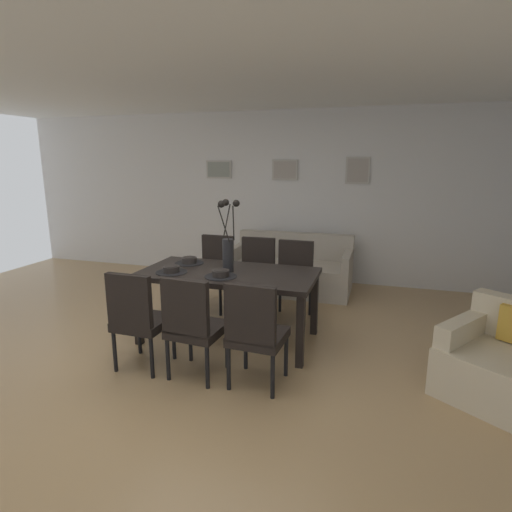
# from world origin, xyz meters

# --- Properties ---
(ground_plane) EXTENTS (9.00, 9.00, 0.00)m
(ground_plane) POSITION_xyz_m (0.00, 0.00, 0.00)
(ground_plane) COLOR tan
(back_wall_panel) EXTENTS (9.00, 0.10, 2.60)m
(back_wall_panel) POSITION_xyz_m (0.00, 3.25, 1.30)
(back_wall_panel) COLOR silver
(back_wall_panel) RESTS_ON ground
(ceiling_panel) EXTENTS (9.00, 7.20, 0.08)m
(ceiling_panel) POSITION_xyz_m (0.00, 0.40, 2.64)
(ceiling_panel) COLOR white
(dining_table) EXTENTS (1.80, 0.91, 0.74)m
(dining_table) POSITION_xyz_m (0.13, 0.71, 0.66)
(dining_table) COLOR black
(dining_table) RESTS_ON ground
(dining_chair_near_left) EXTENTS (0.45, 0.45, 0.92)m
(dining_chair_near_left) POSITION_xyz_m (-0.40, -0.14, 0.51)
(dining_chair_near_left) COLOR black
(dining_chair_near_left) RESTS_ON ground
(dining_chair_near_right) EXTENTS (0.45, 0.45, 0.92)m
(dining_chair_near_right) POSITION_xyz_m (-0.39, 1.58, 0.51)
(dining_chair_near_right) COLOR black
(dining_chair_near_right) RESTS_ON ground
(dining_chair_far_left) EXTENTS (0.47, 0.47, 0.92)m
(dining_chair_far_left) POSITION_xyz_m (0.13, -0.15, 0.51)
(dining_chair_far_left) COLOR black
(dining_chair_far_left) RESTS_ON ground
(dining_chair_far_right) EXTENTS (0.45, 0.45, 0.92)m
(dining_chair_far_right) POSITION_xyz_m (0.15, 1.60, 0.51)
(dining_chair_far_right) COLOR black
(dining_chair_far_right) RESTS_ON ground
(dining_chair_mid_left) EXTENTS (0.46, 0.46, 0.92)m
(dining_chair_mid_left) POSITION_xyz_m (0.68, -0.14, 0.51)
(dining_chair_mid_left) COLOR black
(dining_chair_mid_left) RESTS_ON ground
(dining_chair_mid_right) EXTENTS (0.44, 0.44, 0.92)m
(dining_chair_mid_right) POSITION_xyz_m (0.64, 1.54, 0.51)
(dining_chair_mid_right) COLOR black
(dining_chair_mid_right) RESTS_ON ground
(centerpiece_vase) EXTENTS (0.21, 0.23, 0.73)m
(centerpiece_vase) POSITION_xyz_m (0.13, 0.71, 1.02)
(centerpiece_vase) COLOR #232326
(centerpiece_vase) RESTS_ON dining_table
(placemat_near_left) EXTENTS (0.32, 0.32, 0.01)m
(placemat_near_left) POSITION_xyz_m (-0.41, 0.50, 0.74)
(placemat_near_left) COLOR black
(placemat_near_left) RESTS_ON dining_table
(bowl_near_left) EXTENTS (0.17, 0.17, 0.07)m
(bowl_near_left) POSITION_xyz_m (-0.41, 0.50, 0.78)
(bowl_near_left) COLOR #2D2826
(bowl_near_left) RESTS_ON dining_table
(placemat_near_right) EXTENTS (0.32, 0.32, 0.01)m
(placemat_near_right) POSITION_xyz_m (-0.41, 0.91, 0.74)
(placemat_near_right) COLOR black
(placemat_near_right) RESTS_ON dining_table
(bowl_near_right) EXTENTS (0.17, 0.17, 0.07)m
(bowl_near_right) POSITION_xyz_m (-0.41, 0.91, 0.78)
(bowl_near_right) COLOR #2D2826
(bowl_near_right) RESTS_ON dining_table
(placemat_far_left) EXTENTS (0.32, 0.32, 0.01)m
(placemat_far_left) POSITION_xyz_m (0.13, 0.50, 0.74)
(placemat_far_left) COLOR black
(placemat_far_left) RESTS_ON dining_table
(bowl_far_left) EXTENTS (0.17, 0.17, 0.07)m
(bowl_far_left) POSITION_xyz_m (0.13, 0.50, 0.78)
(bowl_far_left) COLOR #2D2826
(bowl_far_left) RESTS_ON dining_table
(sofa) EXTENTS (1.72, 0.84, 0.80)m
(sofa) POSITION_xyz_m (0.38, 2.59, 0.28)
(sofa) COLOR #B2A899
(sofa) RESTS_ON ground
(armchair) EXTENTS (1.11, 1.11, 0.75)m
(armchair) POSITION_xyz_m (2.62, 0.31, 0.29)
(armchair) COLOR beige
(armchair) RESTS_ON ground
(framed_picture_left) EXTENTS (0.42, 0.03, 0.28)m
(framed_picture_left) POSITION_xyz_m (-0.96, 3.18, 1.71)
(framed_picture_left) COLOR #B2ADA3
(framed_picture_center) EXTENTS (0.40, 0.03, 0.31)m
(framed_picture_center) POSITION_xyz_m (0.13, 3.18, 1.71)
(framed_picture_center) COLOR #B2ADA3
(framed_picture_right) EXTENTS (0.35, 0.03, 0.39)m
(framed_picture_right) POSITION_xyz_m (1.22, 3.18, 1.71)
(framed_picture_right) COLOR #B2ADA3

